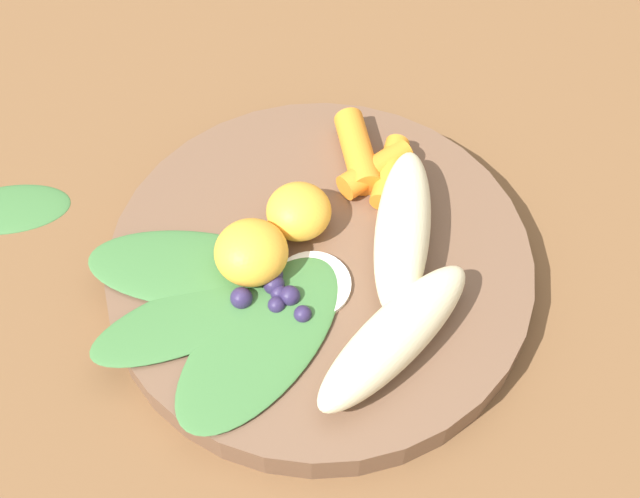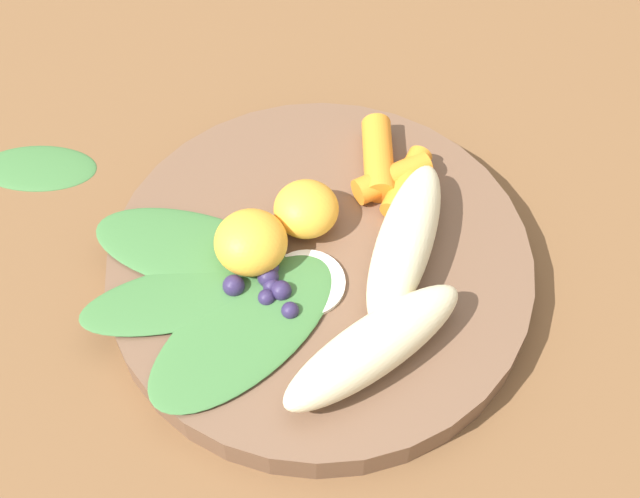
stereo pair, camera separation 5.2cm
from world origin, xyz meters
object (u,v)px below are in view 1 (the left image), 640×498
Objects in this scene: banana_peeled_right at (395,336)px; kale_leaf_stray at (9,207)px; banana_peeled_left at (403,230)px; orange_segment_near at (251,252)px; bowl at (320,269)px.

kale_leaf_stray is (-0.06, -0.27, -0.04)m from banana_peeled_right.
banana_peeled_left is 1.00× the size of banana_peeled_right.
banana_peeled_right is 0.28m from kale_leaf_stray.
banana_peeled_left is at bearing 36.29° from banana_peeled_right.
orange_segment_near is 0.18m from kale_leaf_stray.
kale_leaf_stray is at bearing 87.49° from banana_peeled_left.
kale_leaf_stray is at bearing 107.50° from banana_peeled_right.
banana_peeled_right is at bearing 46.43° from bowl.
orange_segment_near is 0.55× the size of kale_leaf_stray.
banana_peeled_right is 1.50× the size of kale_leaf_stray.
banana_peeled_right is (0.07, 0.01, 0.00)m from banana_peeled_left.
orange_segment_near is at bearing 107.68° from banana_peeled_left.
bowl is 2.16× the size of banana_peeled_left.
bowl is 2.16× the size of banana_peeled_right.
kale_leaf_stray is at bearing -91.64° from bowl.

